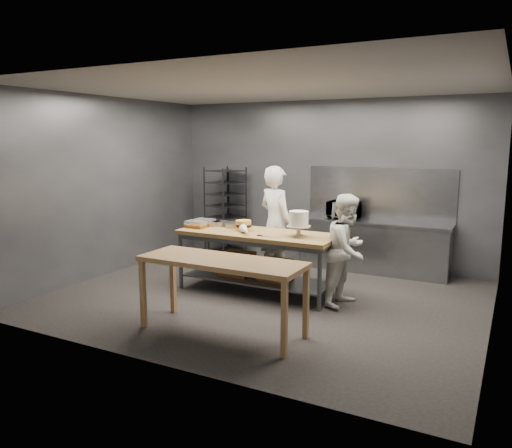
% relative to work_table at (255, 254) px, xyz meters
% --- Properties ---
extents(ground, '(6.00, 6.00, 0.00)m').
position_rel_work_table_xyz_m(ground, '(0.27, -0.20, -0.57)').
color(ground, black).
rests_on(ground, ground).
extents(back_wall, '(6.00, 0.04, 3.00)m').
position_rel_work_table_xyz_m(back_wall, '(0.27, 2.30, 0.93)').
color(back_wall, '#4C4F54').
rests_on(back_wall, ground).
extents(work_table, '(2.40, 0.90, 0.92)m').
position_rel_work_table_xyz_m(work_table, '(0.00, 0.00, 0.00)').
color(work_table, olive).
rests_on(work_table, ground).
extents(near_counter, '(2.00, 0.70, 0.90)m').
position_rel_work_table_xyz_m(near_counter, '(0.42, -1.65, 0.24)').
color(near_counter, olive).
rests_on(near_counter, ground).
extents(back_counter, '(2.60, 0.60, 0.90)m').
position_rel_work_table_xyz_m(back_counter, '(1.27, 1.98, -0.12)').
color(back_counter, slate).
rests_on(back_counter, ground).
extents(splashback_panel, '(2.60, 0.02, 0.90)m').
position_rel_work_table_xyz_m(splashback_panel, '(1.27, 2.28, 0.78)').
color(splashback_panel, slate).
rests_on(splashback_panel, back_counter).
extents(speed_rack, '(0.77, 0.80, 1.75)m').
position_rel_work_table_xyz_m(speed_rack, '(-1.68, 1.90, 0.28)').
color(speed_rack, black).
rests_on(speed_rack, ground).
extents(chef_behind, '(0.80, 0.68, 1.87)m').
position_rel_work_table_xyz_m(chef_behind, '(-0.01, 0.73, 0.36)').
color(chef_behind, white).
rests_on(chef_behind, ground).
extents(chef_right, '(0.71, 0.84, 1.56)m').
position_rel_work_table_xyz_m(chef_right, '(1.42, 0.04, 0.21)').
color(chef_right, white).
rests_on(chef_right, ground).
extents(microwave, '(0.54, 0.37, 0.30)m').
position_rel_work_table_xyz_m(microwave, '(0.73, 1.98, 0.48)').
color(microwave, black).
rests_on(microwave, back_counter).
extents(frosted_cake_stand, '(0.34, 0.34, 0.37)m').
position_rel_work_table_xyz_m(frosted_cake_stand, '(0.72, -0.06, 0.58)').
color(frosted_cake_stand, '#B4AC90').
rests_on(frosted_cake_stand, work_table).
extents(layer_cake, '(0.23, 0.23, 0.16)m').
position_rel_work_table_xyz_m(layer_cake, '(-0.20, -0.01, 0.43)').
color(layer_cake, '#FABE4F').
rests_on(layer_cake, work_table).
extents(cake_pans, '(0.63, 0.31, 0.07)m').
position_rel_work_table_xyz_m(cake_pans, '(-0.68, 0.18, 0.39)').
color(cake_pans, gray).
rests_on(cake_pans, work_table).
extents(piping_bag, '(0.33, 0.37, 0.12)m').
position_rel_work_table_xyz_m(piping_bag, '(-0.03, -0.27, 0.41)').
color(piping_bag, white).
rests_on(piping_bag, work_table).
extents(offset_spatula, '(0.36, 0.02, 0.02)m').
position_rel_work_table_xyz_m(offset_spatula, '(0.31, -0.27, 0.35)').
color(offset_spatula, slate).
rests_on(offset_spatula, work_table).
extents(pastry_clamshells, '(0.32, 0.44, 0.11)m').
position_rel_work_table_xyz_m(pastry_clamshells, '(-0.98, -0.03, 0.40)').
color(pastry_clamshells, '#A36720').
rests_on(pastry_clamshells, work_table).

